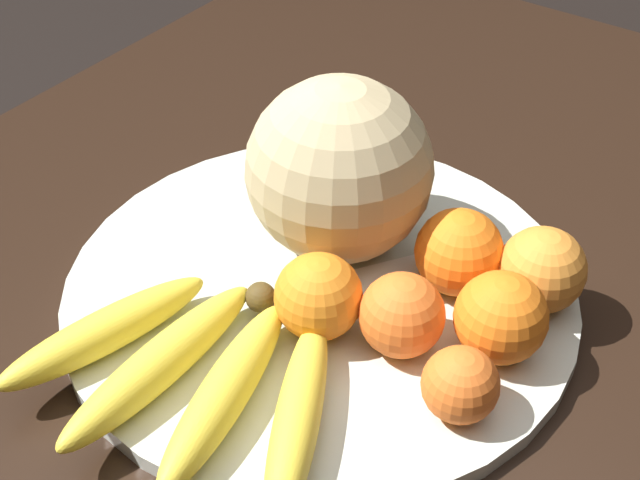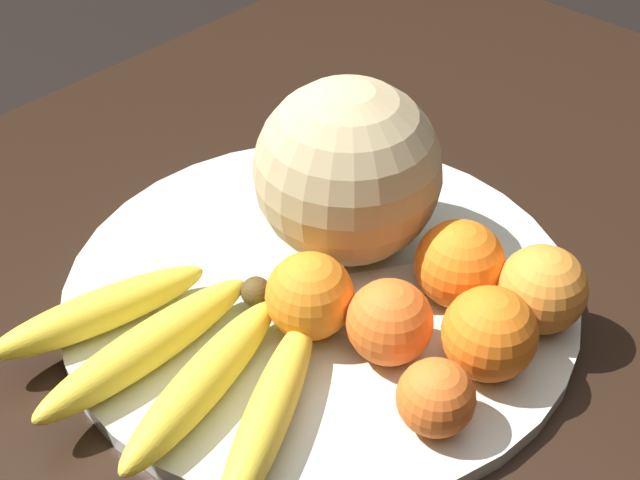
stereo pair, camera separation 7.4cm
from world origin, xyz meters
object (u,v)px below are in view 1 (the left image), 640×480
(kitchen_table, at_px, (263,399))
(banana_bunch, at_px, (194,373))
(orange_mid_center, at_px, (459,252))
(orange_top_small, at_px, (542,270))
(orange_front_left, at_px, (402,315))
(melon, at_px, (342,171))
(orange_front_right, at_px, (501,318))
(produce_tag, at_px, (390,276))
(orange_back_right, at_px, (460,385))
(fruit_bowl, at_px, (320,290))
(orange_back_left, at_px, (318,297))

(kitchen_table, height_order, banana_bunch, banana_bunch)
(orange_mid_center, xyz_separation_m, orange_top_small, (-0.02, 0.07, -0.00))
(orange_front_left, distance_m, orange_top_small, 0.13)
(melon, distance_m, orange_mid_center, 0.12)
(orange_front_right, distance_m, orange_mid_center, 0.08)
(banana_bunch, xyz_separation_m, produce_tag, (-0.20, 0.05, -0.02))
(orange_front_right, height_order, orange_top_small, same)
(orange_back_right, bearing_deg, orange_top_small, -179.19)
(orange_back_right, xyz_separation_m, produce_tag, (-0.10, -0.12, -0.03))
(kitchen_table, distance_m, produce_tag, 0.16)
(fruit_bowl, height_order, orange_back_right, orange_back_right)
(banana_bunch, distance_m, orange_front_right, 0.24)
(kitchen_table, bearing_deg, orange_back_left, 110.44)
(orange_front_left, height_order, produce_tag, orange_front_left)
(kitchen_table, xyz_separation_m, orange_front_right, (-0.08, 0.18, 0.14))
(orange_front_left, bearing_deg, orange_top_small, 148.42)
(orange_back_right, bearing_deg, orange_mid_center, -150.73)
(kitchen_table, distance_m, orange_back_right, 0.23)
(banana_bunch, height_order, orange_mid_center, orange_mid_center)
(orange_back_right, bearing_deg, produce_tag, -129.37)
(kitchen_table, bearing_deg, produce_tag, 148.48)
(melon, bearing_deg, kitchen_table, -1.52)
(fruit_bowl, height_order, produce_tag, produce_tag)
(fruit_bowl, bearing_deg, orange_back_right, 71.48)
(orange_back_right, bearing_deg, melon, -121.47)
(orange_front_left, distance_m, orange_mid_center, 0.09)
(orange_front_left, height_order, orange_top_small, orange_top_small)
(melon, xyz_separation_m, orange_back_left, (0.10, 0.05, -0.05))
(orange_back_left, xyz_separation_m, produce_tag, (-0.09, 0.02, -0.03))
(orange_back_right, bearing_deg, orange_back_left, -94.40)
(orange_back_right, distance_m, orange_top_small, 0.14)
(orange_back_right, relative_size, orange_top_small, 0.79)
(fruit_bowl, relative_size, orange_front_left, 6.48)
(produce_tag, bearing_deg, kitchen_table, 2.66)
(banana_bunch, bearing_deg, orange_front_right, 128.85)
(melon, bearing_deg, orange_front_left, 54.78)
(melon, relative_size, orange_top_small, 2.23)
(melon, bearing_deg, fruit_bowl, 16.05)
(melon, distance_m, orange_front_left, 0.14)
(kitchen_table, distance_m, fruit_bowl, 0.12)
(banana_bunch, height_order, orange_top_small, orange_top_small)
(fruit_bowl, bearing_deg, kitchen_table, -16.79)
(fruit_bowl, distance_m, orange_front_right, 0.17)
(kitchen_table, xyz_separation_m, orange_front_left, (-0.04, 0.11, 0.14))
(orange_mid_center, distance_m, orange_back_left, 0.13)
(fruit_bowl, height_order, melon, melon)
(fruit_bowl, xyz_separation_m, orange_back_right, (0.06, 0.17, 0.04))
(banana_bunch, height_order, orange_back_right, orange_back_right)
(orange_mid_center, height_order, orange_back_right, orange_mid_center)
(kitchen_table, height_order, orange_back_right, orange_back_right)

